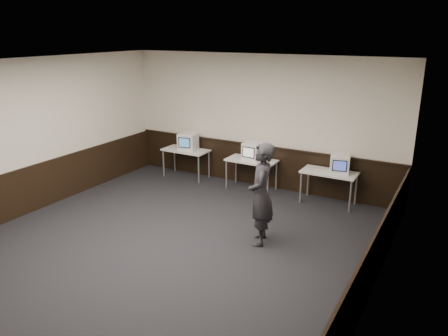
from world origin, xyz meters
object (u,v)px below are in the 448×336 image
object	(u,v)px
desk_right	(329,175)
person	(261,194)
desk_center	(251,162)
desk_left	(186,152)
emac_center	(253,151)
emac_right	(340,164)
emac_left	(188,141)

from	to	relation	value
desk_right	person	bearing A→B (deg)	-102.24
desk_center	desk_right	distance (m)	1.90
desk_left	emac_center	size ratio (longest dim) A/B	2.54
emac_right	desk_right	bearing A→B (deg)	174.12
emac_right	person	bearing A→B (deg)	-120.37
desk_left	emac_left	world-z (taller)	emac_left
desk_center	desk_right	xyz separation A→B (m)	(1.90, 0.00, 0.00)
desk_left	desk_right	bearing A→B (deg)	0.00
desk_left	person	world-z (taller)	person
emac_left	person	xyz separation A→B (m)	(3.20, -2.45, -0.03)
desk_right	emac_left	size ratio (longest dim) A/B	2.27
desk_center	emac_right	bearing A→B (deg)	0.78
emac_center	person	distance (m)	2.80
emac_left	emac_center	xyz separation A→B (m)	(1.86, -0.00, -0.01)
desk_center	person	distance (m)	2.81
desk_right	emac_center	distance (m)	1.89
desk_left	emac_right	world-z (taller)	emac_right
emac_left	emac_center	distance (m)	1.86
person	desk_left	bearing A→B (deg)	-147.06
desk_center	person	bearing A→B (deg)	-60.68
desk_left	person	xyz separation A→B (m)	(3.27, -2.44, 0.26)
desk_left	desk_center	bearing A→B (deg)	0.00
emac_right	desk_left	bearing A→B (deg)	166.61
desk_center	emac_left	xyz separation A→B (m)	(-1.83, 0.01, 0.29)
desk_left	desk_center	xyz separation A→B (m)	(1.90, 0.00, 0.00)
desk_left	emac_left	distance (m)	0.30
emac_left	person	distance (m)	4.03
desk_center	emac_center	bearing A→B (deg)	23.17
emac_center	emac_right	bearing A→B (deg)	3.03
desk_center	desk_right	world-z (taller)	same
desk_center	emac_left	bearing A→B (deg)	179.60
desk_center	person	world-z (taller)	person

